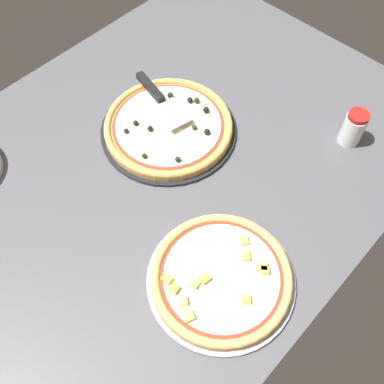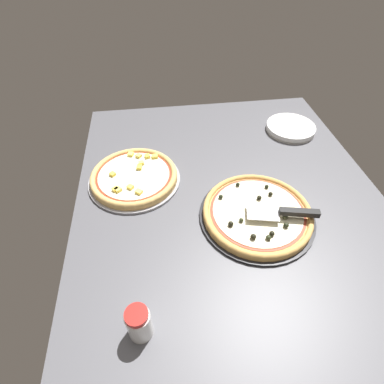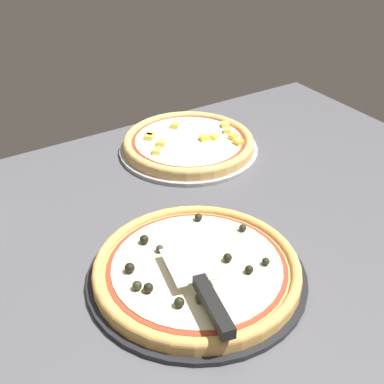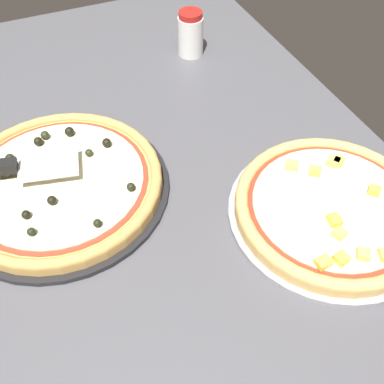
{
  "view_description": "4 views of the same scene",
  "coord_description": "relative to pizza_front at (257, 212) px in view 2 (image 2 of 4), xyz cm",
  "views": [
    {
      "loc": [
        50.63,
        55.81,
        99.15
      ],
      "look_at": [
        6.11,
        13.79,
        3.0
      ],
      "focal_mm": 42.0,
      "sensor_mm": 36.0,
      "label": 1
    },
    {
      "loc": [
        -67.94,
        23.83,
        77.76
      ],
      "look_at": [
        6.11,
        13.79,
        3.0
      ],
      "focal_mm": 28.0,
      "sensor_mm": 36.0,
      "label": 2
    },
    {
      "loc": [
        -44.38,
        -66.13,
        64.19
      ],
      "look_at": [
        6.11,
        13.79,
        3.0
      ],
      "focal_mm": 50.0,
      "sensor_mm": 36.0,
      "label": 3
    },
    {
      "loc": [
        52.49,
        -6.22,
        60.6
      ],
      "look_at": [
        6.11,
        13.79,
        3.0
      ],
      "focal_mm": 42.0,
      "sensor_mm": 36.0,
      "label": 4
    }
  ],
  "objects": [
    {
      "name": "pizza_pan_back",
      "position": [
        23.79,
        40.81,
        -1.9
      ],
      "size": [
        34.59,
        34.59,
        1.0
      ],
      "primitive_type": "cylinder",
      "color": "#939399",
      "rests_on": "ground_plane"
    },
    {
      "name": "ground_plane",
      "position": [
        5.8,
        6.61,
        -4.2
      ],
      "size": [
        144.66,
        110.38,
        3.6
      ],
      "primitive_type": "cube",
      "color": "#4C4C51"
    },
    {
      "name": "pizza_front",
      "position": [
        0.0,
        0.0,
        0.0
      ],
      "size": [
        36.4,
        36.4,
        3.91
      ],
      "color": "tan",
      "rests_on": "pizza_pan_front"
    },
    {
      "name": "pizza_pan_front",
      "position": [
        0.02,
        -0.0,
        -1.9
      ],
      "size": [
        38.73,
        38.73,
        1.0
      ],
      "primitive_type": "cylinder",
      "color": "black",
      "rests_on": "ground_plane"
    },
    {
      "name": "plate_stack",
      "position": [
        48.71,
        -30.34,
        -1.0
      ],
      "size": [
        21.95,
        21.95,
        2.8
      ],
      "color": "white",
      "rests_on": "ground_plane"
    },
    {
      "name": "serving_spatula",
      "position": [
        -4.09,
        -9.19,
        3.3
      ],
      "size": [
        9.53,
        23.3,
        2.0
      ],
      "color": "silver",
      "rests_on": "pizza_front"
    },
    {
      "name": "parmesan_shaker",
      "position": [
        -32.48,
        39.18,
        2.85
      ],
      "size": [
        6.06,
        6.06,
        10.68
      ],
      "color": "white",
      "rests_on": "ground_plane"
    },
    {
      "name": "pizza_back",
      "position": [
        23.81,
        40.81,
        0.07
      ],
      "size": [
        32.51,
        32.51,
        3.34
      ],
      "color": "#DBAD60",
      "rests_on": "pizza_pan_back"
    }
  ]
}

